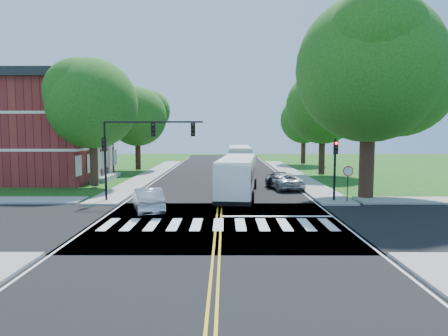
{
  "coord_description": "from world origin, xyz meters",
  "views": [
    {
      "loc": [
        0.37,
        -21.88,
        5.03
      ],
      "look_at": [
        0.28,
        7.28,
        2.4
      ],
      "focal_mm": 32.0,
      "sensor_mm": 36.0,
      "label": 1
    }
  ],
  "objects_px": {
    "bus_follow": "(240,158)",
    "hatchback": "(148,200)",
    "bus_lead": "(238,175)",
    "signal_nw": "(137,141)",
    "suv": "(284,181)",
    "signal_ne": "(335,161)",
    "dark_sedan": "(280,179)"
  },
  "relations": [
    {
      "from": "signal_nw",
      "to": "hatchback",
      "type": "relative_size",
      "value": 1.55
    },
    {
      "from": "signal_nw",
      "to": "bus_follow",
      "type": "xyz_separation_m",
      "value": [
        8.06,
        22.24,
        -2.68
      ]
    },
    {
      "from": "signal_nw",
      "to": "suv",
      "type": "relative_size",
      "value": 1.41
    },
    {
      "from": "bus_lead",
      "to": "suv",
      "type": "bearing_deg",
      "value": -134.82
    },
    {
      "from": "bus_follow",
      "to": "hatchback",
      "type": "relative_size",
      "value": 2.68
    },
    {
      "from": "dark_sedan",
      "to": "signal_ne",
      "type": "bearing_deg",
      "value": 122.78
    },
    {
      "from": "bus_lead",
      "to": "dark_sedan",
      "type": "height_order",
      "value": "bus_lead"
    },
    {
      "from": "bus_lead",
      "to": "hatchback",
      "type": "xyz_separation_m",
      "value": [
        -5.88,
        -6.71,
        -0.83
      ]
    },
    {
      "from": "hatchback",
      "to": "signal_ne",
      "type": "bearing_deg",
      "value": 177.87
    },
    {
      "from": "bus_follow",
      "to": "dark_sedan",
      "type": "distance_m",
      "value": 13.83
    },
    {
      "from": "bus_follow",
      "to": "dark_sedan",
      "type": "height_order",
      "value": "bus_follow"
    },
    {
      "from": "signal_ne",
      "to": "suv",
      "type": "height_order",
      "value": "signal_ne"
    },
    {
      "from": "signal_ne",
      "to": "signal_nw",
      "type": "bearing_deg",
      "value": -179.95
    },
    {
      "from": "signal_nw",
      "to": "hatchback",
      "type": "height_order",
      "value": "signal_nw"
    },
    {
      "from": "signal_ne",
      "to": "suv",
      "type": "bearing_deg",
      "value": 111.37
    },
    {
      "from": "hatchback",
      "to": "signal_nw",
      "type": "bearing_deg",
      "value": -86.0
    },
    {
      "from": "signal_nw",
      "to": "hatchback",
      "type": "xyz_separation_m",
      "value": [
        1.34,
        -3.43,
        -3.6
      ]
    },
    {
      "from": "signal_nw",
      "to": "bus_lead",
      "type": "xyz_separation_m",
      "value": [
        7.21,
        3.27,
        -2.77
      ]
    },
    {
      "from": "bus_follow",
      "to": "bus_lead",
      "type": "bearing_deg",
      "value": 88.27
    },
    {
      "from": "dark_sedan",
      "to": "signal_nw",
      "type": "bearing_deg",
      "value": 53.59
    },
    {
      "from": "bus_follow",
      "to": "hatchback",
      "type": "height_order",
      "value": "bus_follow"
    },
    {
      "from": "hatchback",
      "to": "bus_follow",
      "type": "bearing_deg",
      "value": -121.96
    },
    {
      "from": "signal_nw",
      "to": "bus_lead",
      "type": "distance_m",
      "value": 8.39
    },
    {
      "from": "suv",
      "to": "dark_sedan",
      "type": "xyz_separation_m",
      "value": [
        -0.09,
        2.1,
        -0.03
      ]
    },
    {
      "from": "suv",
      "to": "bus_follow",
      "type": "bearing_deg",
      "value": -89.07
    },
    {
      "from": "bus_lead",
      "to": "signal_nw",
      "type": "bearing_deg",
      "value": 30.15
    },
    {
      "from": "bus_follow",
      "to": "suv",
      "type": "bearing_deg",
      "value": 103.07
    },
    {
      "from": "bus_follow",
      "to": "suv",
      "type": "xyz_separation_m",
      "value": [
        3.36,
        -15.5,
        -0.99
      ]
    },
    {
      "from": "signal_nw",
      "to": "bus_follow",
      "type": "distance_m",
      "value": 23.8
    },
    {
      "from": "signal_ne",
      "to": "hatchback",
      "type": "relative_size",
      "value": 0.95
    },
    {
      "from": "signal_ne",
      "to": "dark_sedan",
      "type": "bearing_deg",
      "value": 107.12
    },
    {
      "from": "suv",
      "to": "bus_lead",
      "type": "bearing_deg",
      "value": 28.13
    }
  ]
}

